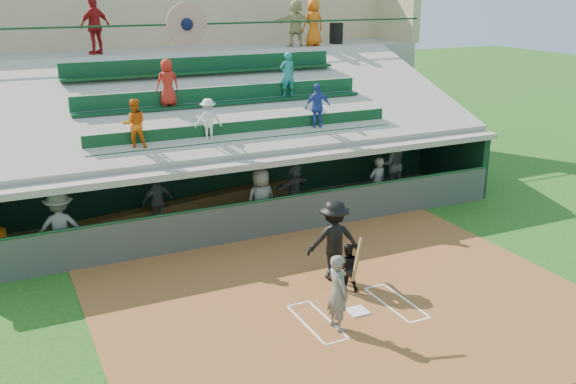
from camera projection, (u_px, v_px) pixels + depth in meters
name	position (u px, v px, depth m)	size (l,w,h in m)	color
ground	(357.00, 313.00, 14.21)	(100.00, 100.00, 0.00)	#1D4B15
dirt_slab	(346.00, 303.00, 14.64)	(11.00, 9.00, 0.02)	brown
home_plate	(358.00, 311.00, 14.20)	(0.43, 0.43, 0.03)	silver
batters_box_chalk	(358.00, 312.00, 14.20)	(2.65, 1.85, 0.01)	white
dugout_floor	(245.00, 217.00, 20.00)	(16.00, 3.50, 0.04)	gray
concourse_slab	(179.00, 109.00, 25.10)	(20.00, 3.00, 4.60)	gray
grandstand	(203.00, 124.00, 22.55)	(20.40, 10.40, 7.80)	#454A46
batter_at_plate	(338.00, 292.00, 13.27)	(0.85, 0.74, 1.95)	#50524E
catcher	(347.00, 267.00, 15.02)	(0.58, 0.45, 1.19)	black
home_umpire	(334.00, 240.00, 15.56)	(1.30, 0.75, 2.01)	black
dugout_bench	(228.00, 198.00, 21.03)	(16.12, 0.48, 0.48)	brown
white_table	(4.00, 254.00, 16.37)	(0.74, 0.55, 0.65)	white
dugout_player_a	(60.00, 228.00, 16.34)	(1.27, 0.73, 1.97)	#575954
dugout_player_b	(157.00, 201.00, 18.87)	(0.95, 0.40, 1.62)	#5B5E59
dugout_player_c	(261.00, 200.00, 18.55)	(0.92, 0.60, 1.89)	#535550
dugout_player_d	(294.00, 187.00, 20.31)	(1.45, 0.46, 1.57)	#50534E
dugout_player_e	(377.00, 184.00, 20.41)	(0.63, 0.41, 1.72)	#5C5E59
dugout_player_f	(392.00, 164.00, 22.16)	(0.96, 0.75, 1.98)	#585B56
trash_bin	(336.00, 33.00, 26.68)	(0.56, 0.56, 0.84)	black
concourse_staff_a	(95.00, 26.00, 22.32)	(1.14, 0.48, 1.95)	#A61216
concourse_staff_b	(313.00, 22.00, 25.55)	(0.89, 0.58, 1.82)	#E4590D
concourse_staff_c	(296.00, 23.00, 25.36)	(1.68, 0.53, 1.81)	tan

